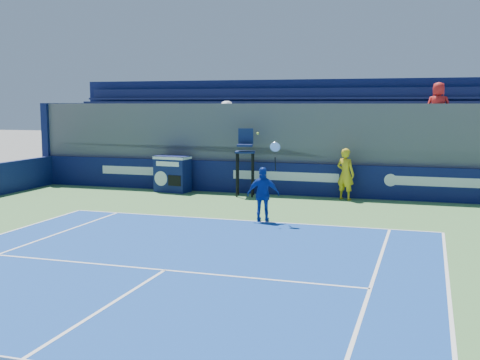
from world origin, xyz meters
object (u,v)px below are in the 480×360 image
(tennis_player, at_px, (263,194))
(umpire_chair, at_px, (245,155))
(match_clock, at_px, (172,173))
(ball_person, at_px, (345,174))

(tennis_player, bearing_deg, umpire_chair, 113.19)
(umpire_chair, bearing_deg, match_clock, 177.34)
(umpire_chair, bearing_deg, tennis_player, -66.81)
(umpire_chair, height_order, tennis_player, tennis_player)
(match_clock, relative_size, tennis_player, 0.55)
(ball_person, distance_m, tennis_player, 4.98)
(ball_person, distance_m, umpire_chair, 3.68)
(match_clock, distance_m, umpire_chair, 3.07)
(tennis_player, bearing_deg, ball_person, 69.87)
(match_clock, distance_m, tennis_player, 6.70)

